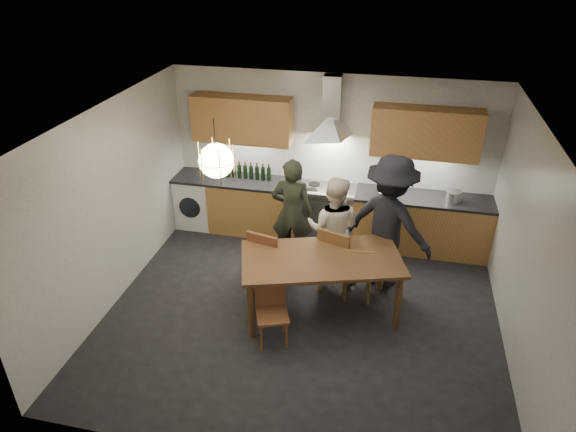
% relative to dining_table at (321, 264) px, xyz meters
% --- Properties ---
extents(ground, '(5.00, 5.00, 0.00)m').
position_rel_dining_table_xyz_m(ground, '(-0.22, -0.09, -0.74)').
color(ground, black).
rests_on(ground, ground).
extents(room_shell, '(5.02, 4.52, 2.61)m').
position_rel_dining_table_xyz_m(room_shell, '(-0.22, -0.09, 0.97)').
color(room_shell, white).
rests_on(room_shell, ground).
extents(counter_run, '(5.00, 0.62, 0.90)m').
position_rel_dining_table_xyz_m(counter_run, '(-0.19, 1.86, -0.29)').
color(counter_run, tan).
rests_on(counter_run, ground).
extents(range_stove, '(0.90, 0.60, 0.92)m').
position_rel_dining_table_xyz_m(range_stove, '(-0.22, 1.85, -0.30)').
color(range_stove, silver).
rests_on(range_stove, ground).
extents(wall_fixtures, '(4.30, 0.54, 1.10)m').
position_rel_dining_table_xyz_m(wall_fixtures, '(-0.22, 1.97, 1.13)').
color(wall_fixtures, tan).
rests_on(wall_fixtures, ground).
extents(pendant_lamp, '(0.43, 0.43, 0.70)m').
position_rel_dining_table_xyz_m(pendant_lamp, '(-1.22, -0.19, 1.36)').
color(pendant_lamp, black).
rests_on(pendant_lamp, ground).
extents(dining_table, '(2.18, 1.53, 0.84)m').
position_rel_dining_table_xyz_m(dining_table, '(0.00, 0.00, 0.00)').
color(dining_table, brown).
rests_on(dining_table, ground).
extents(chair_back_left, '(0.53, 0.53, 0.97)m').
position_rel_dining_table_xyz_m(chair_back_left, '(-0.78, 0.26, -0.18)').
color(chair_back_left, brown).
rests_on(chair_back_left, ground).
extents(chair_back_mid, '(0.57, 0.57, 1.00)m').
position_rel_dining_table_xyz_m(chair_back_mid, '(0.13, 0.47, -0.17)').
color(chair_back_mid, brown).
rests_on(chair_back_mid, ground).
extents(chair_back_right, '(0.41, 0.41, 0.84)m').
position_rel_dining_table_xyz_m(chair_back_right, '(0.45, 0.33, -0.26)').
color(chair_back_right, brown).
rests_on(chair_back_right, ground).
extents(chair_front, '(0.48, 0.48, 0.83)m').
position_rel_dining_table_xyz_m(chair_front, '(-0.49, -0.62, -0.27)').
color(chair_front, brown).
rests_on(chair_front, ground).
extents(person_left, '(0.62, 0.43, 1.65)m').
position_rel_dining_table_xyz_m(person_left, '(-0.61, 1.09, 0.09)').
color(person_left, black).
rests_on(person_left, ground).
extents(person_mid, '(0.79, 0.63, 1.56)m').
position_rel_dining_table_xyz_m(person_mid, '(0.03, 0.83, 0.04)').
color(person_mid, '#EDE5CE').
rests_on(person_mid, ground).
extents(person_right, '(1.42, 1.16, 1.92)m').
position_rel_dining_table_xyz_m(person_right, '(0.78, 0.84, 0.22)').
color(person_right, black).
rests_on(person_right, ground).
extents(mixing_bowl, '(0.31, 0.31, 0.07)m').
position_rel_dining_table_xyz_m(mixing_bowl, '(0.68, 1.83, 0.19)').
color(mixing_bowl, silver).
rests_on(mixing_bowl, counter_run).
extents(stock_pot, '(0.27, 0.27, 0.16)m').
position_rel_dining_table_xyz_m(stock_pot, '(1.66, 1.81, 0.24)').
color(stock_pot, silver).
rests_on(stock_pot, counter_run).
extents(wine_bottles, '(0.75, 0.07, 0.28)m').
position_rel_dining_table_xyz_m(wine_bottles, '(-1.51, 1.93, 0.30)').
color(wine_bottles, black).
rests_on(wine_bottles, counter_run).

